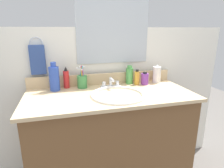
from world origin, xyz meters
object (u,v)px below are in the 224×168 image
Objects in this scene: hand_towel at (38,60)px; bottle_toner_green at (129,75)px; faucet at (111,84)px; bottle_lotion_white at (157,74)px; bottle_oil_amber at (137,78)px; bottle_cream_purple at (145,79)px; cup_green at (82,81)px; bottle_shampoo_blue at (54,78)px; bottle_spray_red at (66,78)px.

hand_towel is 1.43× the size of bottle_toner_green.
faucet is at bearing -14.46° from hand_towel.
hand_towel is at bearing 174.80° from bottle_lotion_white.
bottle_cream_purple is at bearing -11.30° from bottle_oil_amber.
cup_green reaches higher than faucet.
faucet is at bearing -157.92° from bottle_toner_green.
bottle_lotion_white is (0.96, -0.09, -0.15)m from hand_towel.
bottle_lotion_white is 0.64m from cup_green.
bottle_lotion_white is at bearing 6.98° from faucet.
hand_towel is 0.20m from bottle_shampoo_blue.
hand_towel is at bearing 171.59° from bottle_cream_purple.
bottle_toner_green reaches higher than faucet.
cup_green reaches higher than bottle_cream_purple.
cup_green reaches higher than bottle_toner_green.
bottle_shampoo_blue is (-0.84, -0.02, 0.02)m from bottle_lotion_white.
bottle_cream_purple is at bearing -6.02° from bottle_spray_red.
hand_towel is 0.79m from bottle_oil_amber.
hand_towel is 0.73m from bottle_toner_green.
bottle_shampoo_blue reaches higher than bottle_spray_red.
bottle_oil_amber is at bearing -8.17° from hand_towel.
bottle_lotion_white reaches higher than bottle_oil_amber.
bottle_lotion_white is 0.84m from bottle_shampoo_blue.
bottle_toner_green is at bearing 153.19° from bottle_cream_purple.
cup_green is (0.12, -0.03, -0.02)m from bottle_spray_red.
bottle_cream_purple is 0.63× the size of bottle_spray_red.
bottle_lotion_white is 1.47× the size of bottle_cream_purple.
bottle_shampoo_blue is at bearing -178.87° from bottle_lotion_white.
faucet is 0.35m from bottle_spray_red.
bottle_lotion_white is at bearing -5.20° from hand_towel.
faucet is (0.54, -0.14, -0.19)m from hand_towel.
bottle_shampoo_blue is 1.69× the size of bottle_oil_amber.
bottle_cream_purple is 0.63m from bottle_spray_red.
bottle_spray_red reaches higher than bottle_oil_amber.
cup_green is (-0.51, 0.04, 0.01)m from bottle_cream_purple.
bottle_oil_amber is (-0.06, 0.01, 0.01)m from bottle_cream_purple.
faucet is at bearing -13.38° from cup_green.
bottle_lotion_white is 0.76m from bottle_spray_red.
bottle_shampoo_blue is at bearing -151.51° from bottle_spray_red.
bottle_spray_red is at bearing 177.69° from bottle_lotion_white.
bottle_shampoo_blue reaches higher than faucet.
bottle_toner_green is at bearing 174.86° from bottle_lotion_white.
bottle_cream_purple is 0.51m from cup_green.
bottle_spray_red is at bearing -15.73° from hand_towel.
bottle_oil_amber is (0.65, -0.01, -0.04)m from bottle_shampoo_blue.
bottle_lotion_white is at bearing 6.88° from bottle_oil_amber.
bottle_cream_purple reaches higher than faucet.
hand_towel reaches higher than bottle_lotion_white.
bottle_toner_green is 0.07m from bottle_oil_amber.
bottle_spray_red is at bearing 173.98° from bottle_cream_purple.
bottle_toner_green is 1.21× the size of bottle_oil_amber.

